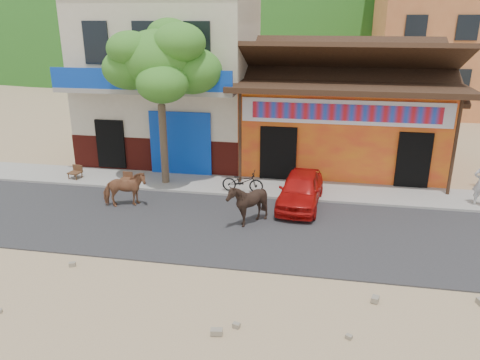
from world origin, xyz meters
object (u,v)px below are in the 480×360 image
object	(u,v)px
scooter	(243,181)
cow_dark	(247,203)
tree	(161,105)
cafe_chair_right	(74,167)
cafe_chair_left	(126,174)
red_car	(300,189)
cow_tan	(125,189)

from	to	relation	value
scooter	cow_dark	bearing A→B (deg)	-165.47
tree	cafe_chair_right	xyz separation A→B (m)	(-3.65, -0.22, -2.53)
cafe_chair_left	cafe_chair_right	xyz separation A→B (m)	(-2.25, 0.28, 0.05)
red_car	cow_dark	bearing A→B (deg)	-124.82
red_car	scooter	bearing A→B (deg)	166.36
scooter	cafe_chair_right	xyz separation A→B (m)	(-6.75, 0.28, 0.08)
tree	scooter	bearing A→B (deg)	-9.16
cow_dark	scooter	distance (m)	2.63
cow_dark	cafe_chair_left	distance (m)	5.71
tree	cafe_chair_left	xyz separation A→B (m)	(-1.40, -0.50, -2.58)
tree	scooter	xyz separation A→B (m)	(3.10, -0.50, -2.60)
cow_tan	tree	bearing A→B (deg)	-37.42
cow_dark	scooter	xyz separation A→B (m)	(-0.60, 2.55, -0.22)
cow_tan	cafe_chair_left	distance (m)	2.02
red_car	scooter	distance (m)	2.23
scooter	tree	bearing A→B (deg)	82.12
red_car	cafe_chair_left	size ratio (longest dim) A/B	3.97
red_car	cafe_chair_left	distance (m)	6.66
red_car	cafe_chair_left	world-z (taller)	red_car
cafe_chair_left	cafe_chair_right	bearing A→B (deg)	176.74
scooter	cafe_chair_left	bearing A→B (deg)	91.29
tree	cafe_chair_left	bearing A→B (deg)	-160.35
cafe_chair_left	cafe_chair_right	distance (m)	2.26
cafe_chair_left	tree	bearing A→B (deg)	23.38
scooter	cafe_chair_left	size ratio (longest dim) A/B	1.79
cow_dark	cafe_chair_left	world-z (taller)	cow_dark
cow_dark	cafe_chair_left	bearing A→B (deg)	-124.51
red_car	cow_tan	bearing A→B (deg)	-164.23
tree	cafe_chair_right	bearing A→B (deg)	-176.48
cow_dark	cafe_chair_right	size ratio (longest dim) A/B	1.48
cow_dark	scooter	bearing A→B (deg)	-174.71
scooter	cafe_chair_left	distance (m)	4.50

